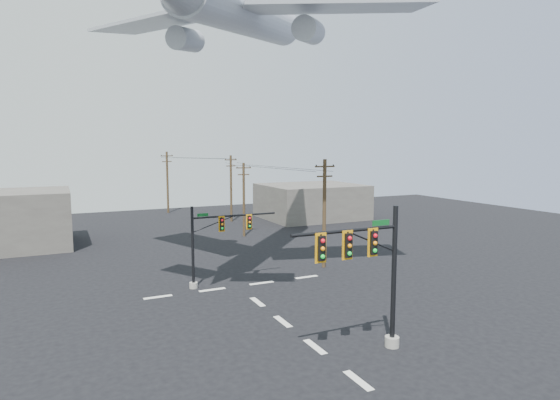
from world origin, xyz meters
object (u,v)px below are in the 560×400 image
utility_pole_b (244,198)px  utility_pole_c (231,187)px  signal_mast_far (212,242)px  airliner (246,15)px  utility_pole_a (324,211)px  signal_mast_near (371,272)px  utility_pole_d (167,181)px

utility_pole_b → utility_pole_c: (2.35, 11.22, 0.36)m
signal_mast_far → utility_pole_c: size_ratio=0.75×
utility_pole_b → signal_mast_far: bearing=-110.8°
signal_mast_far → airliner: 17.87m
signal_mast_far → utility_pole_b: 20.01m
signal_mast_far → utility_pole_c: (11.66, 28.89, 1.53)m
airliner → utility_pole_c: bearing=25.6°
utility_pole_a → utility_pole_b: bearing=95.0°
utility_pole_b → airliner: (-5.82, -16.10, 16.28)m
signal_mast_near → utility_pole_a: 17.29m
signal_mast_far → utility_pole_a: 10.74m
utility_pole_d → utility_pole_c: bearing=-74.9°
utility_pole_c → utility_pole_d: (-6.31, 12.68, 0.22)m
signal_mast_far → utility_pole_c: 31.20m
utility_pole_d → utility_pole_b: bearing=-91.9°
signal_mast_far → utility_pole_b: size_ratio=0.81×
utility_pole_d → signal_mast_far: bearing=-108.6°
utility_pole_d → airliner: size_ratio=0.39×
signal_mast_far → airliner: size_ratio=0.28×
signal_mast_far → utility_pole_b: bearing=62.2°
signal_mast_far → utility_pole_a: (10.55, 1.20, 1.60)m
utility_pole_a → utility_pole_d: (-5.20, 40.38, 0.15)m
utility_pole_b → airliner: airliner is taller
signal_mast_near → utility_pole_d: 56.34m
signal_mast_far → airliner: airliner is taller
utility_pole_c → airliner: bearing=-121.1°
utility_pole_a → utility_pole_d: 40.71m
utility_pole_c → signal_mast_far: bearing=-126.4°
signal_mast_near → signal_mast_far: (-3.89, 14.74, -0.86)m
utility_pole_c → airliner: size_ratio=0.37×
utility_pole_a → airliner: (-7.06, 0.38, 15.86)m
utility_pole_b → utility_pole_c: bearing=85.1°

